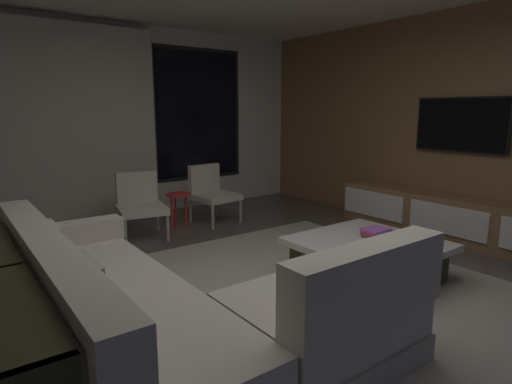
{
  "coord_description": "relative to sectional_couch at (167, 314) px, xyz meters",
  "views": [
    {
      "loc": [
        -2.01,
        -2.35,
        1.51
      ],
      "look_at": [
        0.58,
        1.12,
        0.68
      ],
      "focal_mm": 29.75,
      "sensor_mm": 36.0,
      "label": 1
    }
  ],
  "objects": [
    {
      "name": "accent_chair_near_window",
      "position": [
        1.93,
        2.7,
        0.14
      ],
      "size": [
        0.6,
        0.62,
        0.78
      ],
      "color": "#B2ADA0",
      "rests_on": "floor"
    },
    {
      "name": "area_rug",
      "position": [
        1.35,
        -0.01,
        -0.28
      ],
      "size": [
        3.2,
        3.8,
        0.01
      ],
      "primitive_type": "cube",
      "color": "#ADA391",
      "rests_on": "floor"
    },
    {
      "name": "mounted_tv",
      "position": [
        3.95,
        0.34,
        1.06
      ],
      "size": [
        0.05,
        1.11,
        0.64
      ],
      "color": "black"
    },
    {
      "name": "sectional_couch",
      "position": [
        0.0,
        0.0,
        0.0
      ],
      "size": [
        1.98,
        2.5,
        0.82
      ],
      "color": "#B1A997",
      "rests_on": "floor"
    },
    {
      "name": "side_stool",
      "position": [
        1.4,
        2.65,
        0.08
      ],
      "size": [
        0.32,
        0.32,
        0.46
      ],
      "color": "red",
      "rests_on": "floor"
    },
    {
      "name": "floor",
      "position": [
        1.0,
        0.09,
        -0.29
      ],
      "size": [
        9.2,
        9.2,
        0.0
      ],
      "primitive_type": "plane",
      "color": "#564C44"
    },
    {
      "name": "coffee_table",
      "position": [
        2.0,
        0.07,
        -0.1
      ],
      "size": [
        1.16,
        1.16,
        0.36
      ],
      "color": "#35321B",
      "rests_on": "floor"
    },
    {
      "name": "media_console",
      "position": [
        3.77,
        0.14,
        -0.04
      ],
      "size": [
        0.46,
        3.1,
        0.52
      ],
      "color": "#8E6642",
      "rests_on": "floor"
    },
    {
      "name": "back_wall_with_window",
      "position": [
        0.94,
        3.71,
        1.05
      ],
      "size": [
        6.6,
        0.3,
        2.7
      ],
      "color": "silver",
      "rests_on": "floor"
    },
    {
      "name": "media_wall",
      "position": [
        4.06,
        0.09,
        1.06
      ],
      "size": [
        0.12,
        7.8,
        2.7
      ],
      "color": "#8E6642",
      "rests_on": "floor"
    },
    {
      "name": "book_stack_on_coffee_table",
      "position": [
        2.17,
        0.11,
        0.11
      ],
      "size": [
        0.28,
        0.19,
        0.08
      ],
      "color": "#986D52",
      "rests_on": "coffee_table"
    },
    {
      "name": "accent_chair_by_curtain",
      "position": [
        0.86,
        2.57,
        0.14
      ],
      "size": [
        0.63,
        0.65,
        0.78
      ],
      "color": "#B2ADA0",
      "rests_on": "floor"
    }
  ]
}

